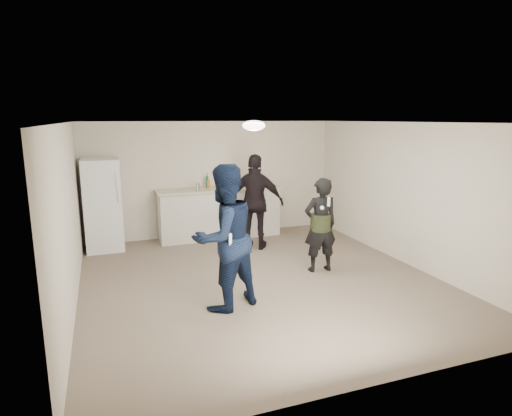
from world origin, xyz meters
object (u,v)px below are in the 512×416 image
object	(u,v)px
woman	(320,225)
shaker	(198,187)
counter	(220,214)
fridge	(103,205)
man	(224,238)
spectator	(256,202)

from	to	relation	value
woman	shaker	bearing A→B (deg)	-55.58
shaker	woman	distance (m)	2.93
counter	shaker	distance (m)	0.83
fridge	shaker	distance (m)	1.90
fridge	woman	xyz separation A→B (m)	(3.43, -2.53, -0.10)
man	woman	bearing A→B (deg)	-177.86
counter	shaker	bearing A→B (deg)	-164.64
spectator	woman	bearing A→B (deg)	142.65
counter	fridge	size ratio (longest dim) A/B	1.44
counter	fridge	world-z (taller)	fridge
counter	shaker	size ratio (longest dim) A/B	15.29
fridge	man	world-z (taller)	man
woman	counter	bearing A→B (deg)	-65.79
fridge	shaker	xyz separation A→B (m)	(1.88, -0.07, 0.28)
shaker	fridge	bearing A→B (deg)	177.94
woman	spectator	bearing A→B (deg)	-67.33
shaker	woman	size ratio (longest dim) A/B	0.11
man	spectator	bearing A→B (deg)	-140.40
fridge	spectator	bearing A→B (deg)	-18.48
shaker	woman	world-z (taller)	woman
man	woman	size ratio (longest dim) A/B	1.24
counter	fridge	distance (m)	2.41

